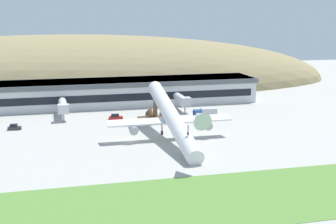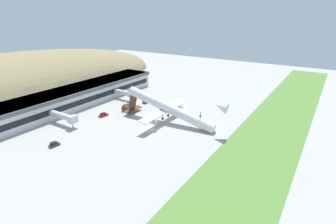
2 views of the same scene
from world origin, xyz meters
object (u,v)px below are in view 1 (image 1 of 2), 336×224
service_car_2 (14,127)px  service_car_3 (164,115)px  terminal_building (114,91)px  jetway_1 (182,99)px  jetway_0 (63,106)px  traffic_cone_1 (135,124)px  fuel_truck (205,113)px  cargo_airplane (171,118)px  traffic_cone_0 (121,125)px  service_car_0 (116,117)px

service_car_2 → service_car_3: size_ratio=0.96×
terminal_building → jetway_1: size_ratio=8.01×
jetway_0 → traffic_cone_1: jetway_0 is taller
jetway_1 → fuel_truck: size_ratio=1.71×
fuel_truck → traffic_cone_1: fuel_truck is taller
cargo_airplane → traffic_cone_0: bearing=119.1°
cargo_airplane → traffic_cone_1: (-6.26, 19.43, -5.74)m
jetway_1 → cargo_airplane: 38.06m
fuel_truck → traffic_cone_1: 23.99m
jetway_0 → service_car_0: bearing=-21.4°
service_car_2 → terminal_building: bearing=42.1°
jetway_1 → service_car_0: size_ratio=2.86×
jetway_1 → traffic_cone_0: (-23.53, -16.78, -3.71)m
service_car_0 → service_car_3: size_ratio=1.15×
service_car_0 → fuel_truck: (28.42, -4.71, 0.76)m
jetway_0 → traffic_cone_1: 25.90m
jetway_0 → fuel_truck: bearing=-13.9°
service_car_2 → fuel_truck: fuel_truck is taller
fuel_truck → jetway_0: bearing=166.1°
service_car_0 → traffic_cone_0: 9.20m
jetway_1 → terminal_building: bearing=143.2°
traffic_cone_1 → fuel_truck: bearing=9.5°
cargo_airplane → terminal_building: bearing=99.1°
jetway_0 → traffic_cone_0: size_ratio=27.00×
jetway_0 → jetway_1: 40.08m
service_car_2 → fuel_truck: (58.68, 1.68, 0.77)m
cargo_airplane → traffic_cone_0: (-10.55, 18.94, -5.74)m
jetway_0 → service_car_0: size_ratio=3.41×
traffic_cone_1 → jetway_1: bearing=40.3°
terminal_building → jetway_1: (21.23, -15.87, -1.23)m
fuel_truck → traffic_cone_1: size_ratio=13.30×
jetway_1 → traffic_cone_0: jetway_1 is taller
service_car_0 → fuel_truck: bearing=-9.4°
service_car_3 → fuel_truck: (12.93, -3.76, 0.84)m
jetway_1 → jetway_0: bearing=-178.1°
cargo_airplane → service_car_2: bearing=152.3°
fuel_truck → service_car_3: bearing=163.8°
jetway_0 → service_car_3: size_ratio=3.93×
jetway_1 → service_car_2: bearing=-165.5°
service_car_0 → service_car_3: 15.52m
traffic_cone_0 → jetway_0: bearing=136.9°
service_car_3 → jetway_1: bearing=45.1°
service_car_0 → traffic_cone_1: size_ratio=7.92×
service_car_2 → traffic_cone_0: bearing=-5.2°
service_car_0 → service_car_3: service_car_0 is taller
cargo_airplane → fuel_truck: bearing=53.4°
service_car_2 → fuel_truck: bearing=1.6°
jetway_0 → traffic_cone_1: (20.82, -14.96, -3.71)m
jetway_0 → fuel_truck: (44.45, -10.99, -2.53)m
traffic_cone_1 → service_car_2: bearing=176.3°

